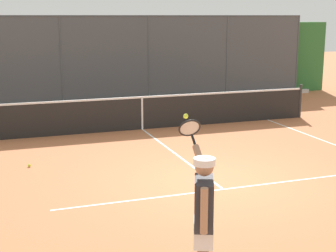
# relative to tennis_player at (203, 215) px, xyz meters

# --- Properties ---
(ground_plane) EXTENTS (60.00, 60.00, 0.00)m
(ground_plane) POSITION_rel_tennis_player_xyz_m (-1.80, -3.71, -0.98)
(ground_plane) COLOR #B76B42
(court_line_markings) EXTENTS (8.28, 9.92, 0.01)m
(court_line_markings) POSITION_rel_tennis_player_xyz_m (-1.80, -2.91, -0.98)
(court_line_markings) COLOR white
(court_line_markings) RESTS_ON ground
(fence_backdrop) EXTENTS (19.34, 1.37, 3.23)m
(fence_backdrop) POSITION_rel_tennis_player_xyz_m (-1.80, -13.96, 0.48)
(fence_backdrop) COLOR #474C51
(fence_backdrop) RESTS_ON ground
(tennis_net) EXTENTS (10.64, 0.09, 1.07)m
(tennis_net) POSITION_rel_tennis_player_xyz_m (-1.80, -8.65, -0.49)
(tennis_net) COLOR #2D2D2D
(tennis_net) RESTS_ON ground
(tennis_player) EXTENTS (0.50, 1.38, 1.97)m
(tennis_player) POSITION_rel_tennis_player_xyz_m (0.00, 0.00, 0.00)
(tennis_player) COLOR silver
(tennis_player) RESTS_ON ground
(tennis_ball_near_baseline) EXTENTS (0.07, 0.07, 0.07)m
(tennis_ball_near_baseline) POSITION_rel_tennis_player_xyz_m (1.56, -5.91, -0.95)
(tennis_ball_near_baseline) COLOR #CCDB33
(tennis_ball_near_baseline) RESTS_ON ground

